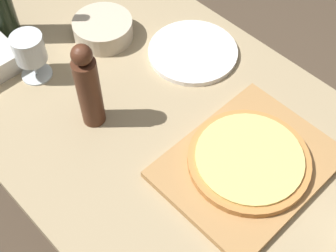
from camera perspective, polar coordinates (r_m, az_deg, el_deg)
name	(u,v)px	position (r m, az deg, el deg)	size (l,w,h in m)	color
dining_table	(191,166)	(1.13, 2.83, -4.88)	(0.73, 1.65, 0.74)	#9E8966
cutting_board	(248,165)	(1.02, 9.69, -4.68)	(0.36, 0.28, 0.02)	#A87A47
pizza	(249,160)	(1.01, 9.84, -4.06)	(0.26, 0.26, 0.02)	#BC7A3D
pepper_mill	(88,88)	(1.02, -9.70, 4.64)	(0.05, 0.05, 0.23)	#4C2819
wine_glass	(29,50)	(1.17, -16.54, 8.84)	(0.08, 0.08, 0.13)	silver
small_bowl	(103,29)	(1.28, -7.91, 11.62)	(0.16, 0.16, 0.05)	beige
dinner_plate	(193,52)	(1.23, 3.04, 9.02)	(0.23, 0.23, 0.01)	white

